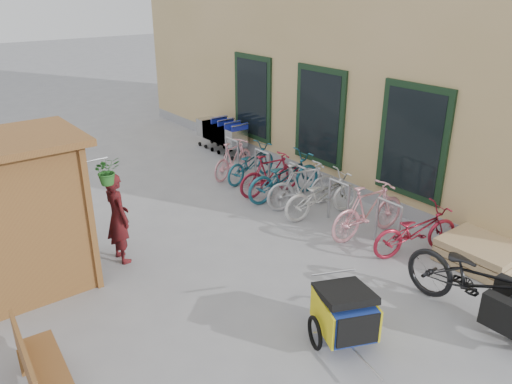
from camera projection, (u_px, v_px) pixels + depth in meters
ground at (290, 289)px, 7.72m from camera, size 80.00×80.00×0.00m
building at (365, 19)px, 13.31m from camera, size 6.07×13.00×7.00m
kiosk at (4, 198)px, 7.08m from camera, size 2.49×1.65×2.40m
bike_rack at (297, 180)px, 10.57m from camera, size 0.05×5.35×0.86m
pallet_stack at (481, 254)px, 8.31m from camera, size 1.00×1.20×0.40m
bench at (39, 369)px, 5.49m from camera, size 0.51×1.40×0.87m
shopping_carts at (221, 132)px, 13.81m from camera, size 0.55×1.84×0.98m
child_trailer at (345, 312)px, 6.41m from camera, size 0.95×1.44×0.84m
cargo_bike at (481, 283)px, 6.81m from camera, size 0.78×2.24×1.17m
person_kiosk at (118, 218)px, 8.25m from camera, size 0.39×0.58×1.57m
bike_0 at (416, 231)px, 8.58m from camera, size 1.76×1.06×0.88m
bike_1 at (368, 210)px, 9.15m from camera, size 1.77×0.66×1.04m
bike_2 at (322, 195)px, 9.98m from camera, size 1.81×0.89×0.91m
bike_3 at (303, 185)px, 10.35m from camera, size 1.72×0.85×0.99m
bike_4 at (284, 176)px, 10.82m from camera, size 1.93×0.76×1.00m
bike_5 at (271, 174)px, 11.01m from camera, size 1.61×0.61×0.95m
bike_6 at (251, 163)px, 11.84m from camera, size 1.71×0.90×0.86m
bike_7 at (233, 159)px, 12.05m from camera, size 1.55×0.88×0.90m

